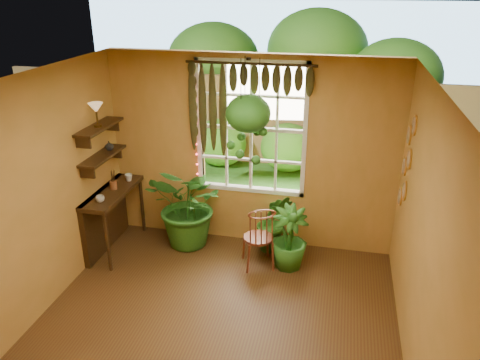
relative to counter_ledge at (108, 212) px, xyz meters
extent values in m
plane|color=#503516|center=(1.91, -1.60, -0.55)|extent=(4.50, 4.50, 0.00)
plane|color=white|center=(1.91, -1.60, 2.15)|extent=(4.50, 4.50, 0.00)
plane|color=#C89044|center=(1.91, 0.65, 0.80)|extent=(4.00, 0.00, 4.00)
plane|color=#C89044|center=(-0.09, -1.60, 0.80)|extent=(0.00, 4.50, 4.50)
plane|color=#C89044|center=(3.91, -1.60, 0.80)|extent=(0.00, 4.50, 4.50)
cube|color=white|center=(1.91, 0.68, 1.15)|extent=(1.52, 0.10, 1.86)
cube|color=white|center=(1.91, 0.71, 1.15)|extent=(1.38, 0.01, 1.78)
cylinder|color=#3D2510|center=(1.91, 0.57, 2.03)|extent=(1.70, 0.04, 0.04)
cube|color=#3D2510|center=(0.11, 0.00, 0.32)|extent=(0.40, 1.20, 0.06)
cube|color=#3D2510|center=(-0.05, 0.00, -0.10)|extent=(0.08, 1.18, 0.90)
cylinder|color=#3D2510|center=(0.27, -0.55, -0.12)|extent=(0.05, 0.05, 0.86)
cylinder|color=#3D2510|center=(0.27, 0.55, -0.12)|extent=(0.05, 0.05, 0.86)
cube|color=#3D2510|center=(0.03, 0.00, 0.85)|extent=(0.25, 0.90, 0.04)
cube|color=#3D2510|center=(0.03, 0.00, 1.25)|extent=(0.25, 0.90, 0.04)
cube|color=#285017|center=(1.91, 5.65, -0.57)|extent=(14.00, 10.00, 0.04)
cube|color=brown|center=(1.91, 3.85, 0.35)|extent=(12.00, 0.10, 1.80)
plane|color=#98CDFF|center=(1.91, 7.45, 1.00)|extent=(12.00, 0.00, 12.00)
cylinder|color=maroon|center=(2.15, 0.01, -0.14)|extent=(0.51, 0.51, 0.04)
torus|color=maroon|center=(2.22, -0.15, 0.31)|extent=(0.36, 0.17, 0.37)
imported|color=#16551A|center=(1.12, 0.32, 0.07)|extent=(1.41, 1.33, 1.25)
imported|color=#16551A|center=(2.29, 0.42, -0.11)|extent=(0.52, 0.44, 0.89)
imported|color=#16551A|center=(2.55, 0.05, -0.12)|extent=(0.64, 0.64, 0.87)
ellipsoid|color=black|center=(1.94, 0.30, 1.37)|extent=(0.34, 0.34, 0.20)
ellipsoid|color=#16551A|center=(1.94, 0.30, 1.46)|extent=(0.57, 0.57, 0.48)
imported|color=silver|center=(0.13, -0.36, 0.39)|extent=(0.13, 0.13, 0.09)
imported|color=beige|center=(0.19, 0.37, 0.40)|extent=(0.13, 0.13, 0.10)
cylinder|color=brown|center=(0.11, 0.05, 0.41)|extent=(0.10, 0.10, 0.12)
imported|color=#B2AD99|center=(0.04, 0.19, 0.93)|extent=(0.14, 0.14, 0.13)
cylinder|color=#513817|center=(0.05, -0.05, 1.28)|extent=(0.10, 0.10, 0.03)
cylinder|color=#513817|center=(0.05, -0.05, 1.38)|extent=(0.02, 0.02, 0.19)
cone|color=slate|center=(0.05, -0.05, 1.51)|extent=(0.19, 0.19, 0.12)
camera|label=1|loc=(3.09, -5.30, 2.99)|focal=35.00mm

